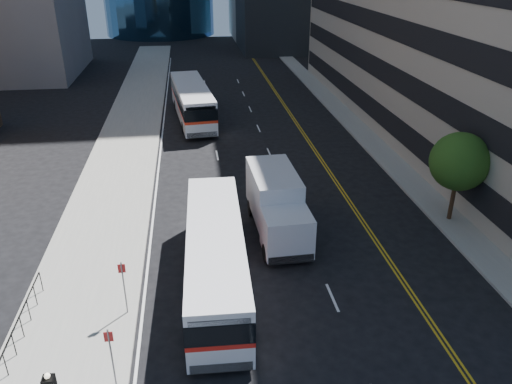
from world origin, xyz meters
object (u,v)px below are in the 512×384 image
at_px(bus_front, 216,256).
at_px(street_tree, 460,162).
at_px(bus_rear, 192,101).
at_px(box_truck, 277,204).

bearing_deg(bus_front, street_tree, 19.74).
bearing_deg(street_tree, bus_front, -161.99).
bearing_deg(street_tree, bus_rear, 123.55).
bearing_deg(bus_front, bus_rear, 93.04).
xyz_separation_m(street_tree, bus_front, (-13.54, -4.40, -2.05)).
distance_m(bus_rear, box_truck, 21.72).
height_order(bus_front, bus_rear, bus_rear).
bearing_deg(bus_front, box_truck, 52.85).
relative_size(street_tree, bus_front, 0.45).
xyz_separation_m(bus_front, box_truck, (3.53, 4.38, 0.13)).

